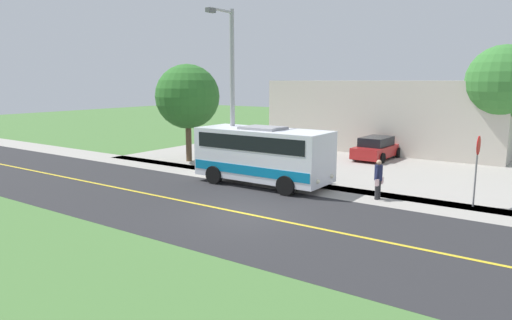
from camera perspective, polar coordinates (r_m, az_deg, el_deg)
name	(u,v)px	position (r m, az deg, el deg)	size (l,w,h in m)	color
ground_plane	(245,214)	(17.69, -1.33, -6.69)	(120.00, 120.00, 0.00)	#477238
road_surface	(245,214)	(17.69, -1.33, -6.68)	(8.00, 100.00, 0.01)	#28282B
sidewalk	(310,188)	(21.97, 6.71, -3.46)	(2.40, 100.00, 0.01)	#9E9991
parking_lot_surface	(418,171)	(27.48, 19.42, -1.27)	(14.00, 36.00, 0.01)	#9E9991
road_centre_line	(245,214)	(17.69, -1.33, -6.66)	(0.16, 100.00, 0.00)	gold
shuttle_bus_front	(263,153)	(22.25, 0.86, 0.88)	(2.73, 6.75, 2.84)	white
pedestrian_with_bags	(378,178)	(20.31, 14.93, -2.18)	(0.72, 0.34, 1.71)	#262628
stop_sign	(477,159)	(20.26, 25.74, 0.14)	(0.76, 0.07, 2.88)	slate
street_light_pole	(231,88)	(23.54, -3.14, 8.94)	(1.97, 0.24, 8.51)	#9E9EA3
parked_car_near	(377,148)	(30.76, 14.76, 1.40)	(4.47, 2.15, 1.45)	#A51E1E
tree_curbside	(188,97)	(28.96, -8.48, 7.77)	(3.97, 3.97, 6.04)	brown
tree_lot_edge	(504,82)	(31.31, 28.36, 8.53)	(4.33, 4.33, 7.13)	brown
commercial_building	(395,114)	(36.98, 16.88, 5.51)	(10.00, 16.58, 5.01)	beige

